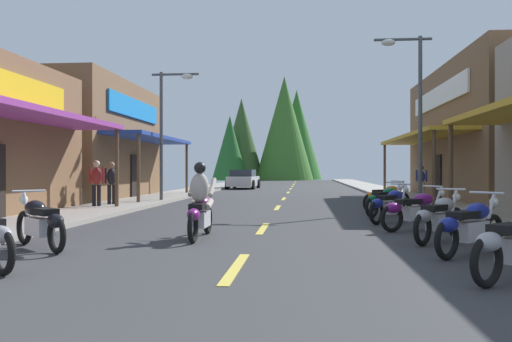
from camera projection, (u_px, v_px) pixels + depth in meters
name	position (u px, v px, depth m)	size (l,w,h in m)	color
ground	(286.00, 197.00, 28.00)	(9.35, 85.37, 0.10)	#38383A
sidewalk_left	(176.00, 194.00, 28.54)	(2.51, 85.37, 0.12)	gray
sidewalk_right	(400.00, 195.00, 27.46)	(2.51, 85.37, 0.12)	#9E9991
centerline_dashes	(288.00, 193.00, 31.39)	(0.16, 60.61, 0.01)	#E0C64C
storefront_left_far	(46.00, 142.00, 25.82)	(10.69, 10.06, 5.55)	brown
streetlamp_left	(169.00, 117.00, 22.41)	(2.02, 0.30, 5.55)	#474C51
streetlamp_right	(412.00, 97.00, 18.72)	(2.02, 0.30, 6.13)	#474C51
motorcycle_parked_right_1	(470.00, 226.00, 8.70)	(1.59, 1.58, 1.04)	black
motorcycle_parked_right_2	(439.00, 217.00, 10.28)	(1.40, 1.75, 1.04)	black
motorcycle_parked_right_3	(416.00, 210.00, 12.21)	(1.86, 1.23, 1.04)	black
motorcycle_parked_right_4	(391.00, 204.00, 14.02)	(1.42, 1.73, 1.04)	black
motorcycle_parked_right_5	(385.00, 200.00, 15.88)	(1.46, 1.70, 1.04)	black
motorcycle_parked_right_6	(386.00, 197.00, 17.72)	(1.79, 1.34, 1.04)	black
motorcycle_parked_left_2	(40.00, 222.00, 9.39)	(1.66, 1.50, 1.04)	black
rider_cruising_lead	(200.00, 207.00, 10.80)	(0.60, 2.14, 1.57)	black
pedestrian_by_shop	(112.00, 181.00, 19.70)	(0.46, 0.43, 1.70)	black
pedestrian_browsing	(97.00, 181.00, 18.71)	(0.57, 0.27, 1.74)	black
pedestrian_waiting	(421.00, 180.00, 25.21)	(0.48, 0.42, 1.59)	#B2A599
parked_car_curbside	(243.00, 179.00, 38.76)	(2.23, 4.38, 1.40)	silver
treeline_backdrop	(275.00, 134.00, 71.86)	(14.50, 12.60, 13.87)	#296123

